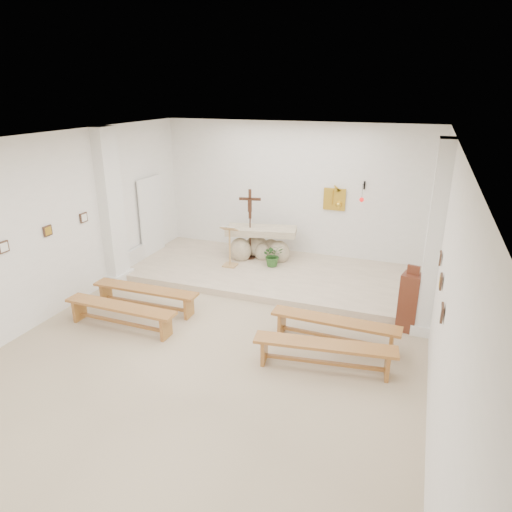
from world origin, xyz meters
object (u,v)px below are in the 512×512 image
at_px(altar, 260,245).
at_px(bench_right_front, 335,326).
at_px(bench_right_second, 324,350).
at_px(lectern, 230,246).
at_px(bench_left_front, 146,293).
at_px(donation_pedestal, 409,302).
at_px(bench_left_second, 120,311).
at_px(crucifix_stand, 250,219).

relative_size(altar, bench_right_front, 0.81).
xyz_separation_m(bench_right_front, bench_right_second, (0.00, -0.84, 0.00)).
height_order(lectern, bench_right_second, lectern).
bearing_deg(lectern, bench_left_front, -109.93).
distance_m(lectern, bench_left_front, 2.61).
relative_size(donation_pedestal, bench_left_front, 0.57).
bearing_deg(bench_right_second, donation_pedestal, 49.40).
distance_m(altar, lectern, 0.95).
bearing_deg(bench_left_second, bench_right_second, 1.01).
relative_size(crucifix_stand, bench_left_front, 0.79).
relative_size(altar, bench_right_second, 0.81).
relative_size(lectern, bench_right_front, 0.46).
bearing_deg(crucifix_stand, bench_right_front, -59.77).
distance_m(crucifix_stand, bench_right_front, 4.28).
bearing_deg(altar, bench_right_front, -63.71).
bearing_deg(bench_right_front, lectern, 142.79).
bearing_deg(crucifix_stand, lectern, -122.98).
relative_size(donation_pedestal, bench_right_second, 0.56).
xyz_separation_m(bench_right_front, bench_left_second, (-3.85, -0.84, 0.00)).
xyz_separation_m(crucifix_stand, bench_right_front, (2.79, -3.15, -0.83)).
height_order(bench_right_front, bench_right_second, same).
bearing_deg(crucifix_stand, bench_left_second, -116.21).
height_order(bench_left_front, bench_left_second, same).
relative_size(altar, donation_pedestal, 1.43).
distance_m(altar, bench_left_front, 3.50).
bearing_deg(crucifix_stand, bench_left_front, -119.92).
distance_m(altar, bench_right_second, 4.81).
height_order(altar, lectern, lectern).
relative_size(bench_left_second, bench_right_second, 0.99).
distance_m(lectern, bench_left_second, 3.41).
bearing_deg(bench_right_second, altar, 114.31).
height_order(altar, bench_left_front, altar).
xyz_separation_m(lectern, bench_right_second, (3.06, -3.30, -0.31)).
distance_m(donation_pedestal, bench_left_second, 5.35).
relative_size(bench_left_front, bench_left_second, 1.00).
bearing_deg(donation_pedestal, bench_left_second, -147.99).
bearing_deg(lectern, donation_pedestal, -21.53).
relative_size(crucifix_stand, donation_pedestal, 1.39).
distance_m(altar, donation_pedestal, 4.36).
bearing_deg(bench_right_second, crucifix_stand, 117.34).
height_order(lectern, bench_right_front, lectern).
height_order(donation_pedestal, bench_left_second, donation_pedestal).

